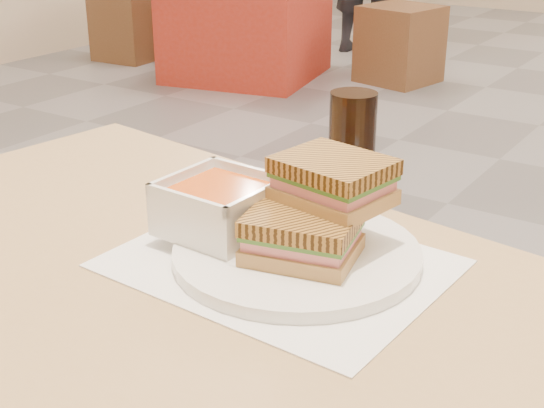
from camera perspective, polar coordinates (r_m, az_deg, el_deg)
The scene contains 10 objects.
main_table at distance 0.86m, azimuth -5.00°, elevation -14.32°, with size 1.29×0.86×0.75m.
tray_liner at distance 0.88m, azimuth 0.55°, elevation -4.47°, with size 0.38×0.30×0.00m.
plate at distance 0.89m, azimuth 1.86°, elevation -3.73°, with size 0.29×0.29×0.02m.
soup_bowl at distance 0.92m, azimuth -3.92°, elevation -0.32°, with size 0.13×0.13×0.07m.
panini_lower at distance 0.85m, azimuth 2.29°, elevation -2.35°, with size 0.14×0.12×0.05m.
panini_upper at distance 0.87m, azimuth 4.60°, elevation 1.75°, with size 0.13×0.12×0.05m.
cola_glass at distance 1.08m, azimuth 6.00°, elevation 4.64°, with size 0.07×0.07×0.14m.
bg_table_0 at distance 4.94m, azimuth -1.91°, elevation 13.82°, with size 1.03×1.03×0.76m.
bg_chair_0l at distance 5.57m, azimuth -10.63°, elevation 12.90°, with size 0.43×0.43×0.45m.
bg_chair_0r at distance 4.89m, azimuth 9.53°, elevation 11.69°, with size 0.49×0.49×0.47m.
Camera 1 is at (0.45, -2.66, 1.16)m, focal length 50.38 mm.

